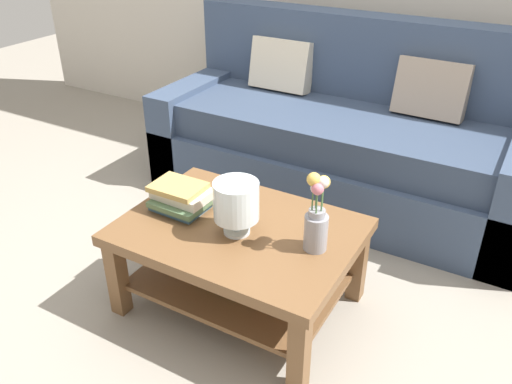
# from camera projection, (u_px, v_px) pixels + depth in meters

# --- Properties ---
(ground_plane) EXTENTS (10.00, 10.00, 0.00)m
(ground_plane) POSITION_uv_depth(u_px,v_px,m) (268.00, 267.00, 2.74)
(ground_plane) COLOR gray
(couch) EXTENTS (2.26, 0.90, 1.06)m
(couch) POSITION_uv_depth(u_px,v_px,m) (343.00, 139.00, 3.26)
(couch) COLOR #384760
(couch) RESTS_ON ground
(coffee_table) EXTENTS (1.01, 0.74, 0.43)m
(coffee_table) POSITION_uv_depth(u_px,v_px,m) (239.00, 249.00, 2.34)
(coffee_table) COLOR brown
(coffee_table) RESTS_ON ground
(book_stack_main) EXTENTS (0.26, 0.22, 0.12)m
(book_stack_main) POSITION_uv_depth(u_px,v_px,m) (181.00, 197.00, 2.39)
(book_stack_main) COLOR #3D6075
(book_stack_main) RESTS_ON coffee_table
(glass_hurricane_vase) EXTENTS (0.19, 0.19, 0.24)m
(glass_hurricane_vase) POSITION_uv_depth(u_px,v_px,m) (236.00, 202.00, 2.18)
(glass_hurricane_vase) COLOR silver
(glass_hurricane_vase) RESTS_ON coffee_table
(flower_pitcher) EXTENTS (0.10, 0.11, 0.35)m
(flower_pitcher) POSITION_uv_depth(u_px,v_px,m) (317.00, 217.00, 2.08)
(flower_pitcher) COLOR gray
(flower_pitcher) RESTS_ON coffee_table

